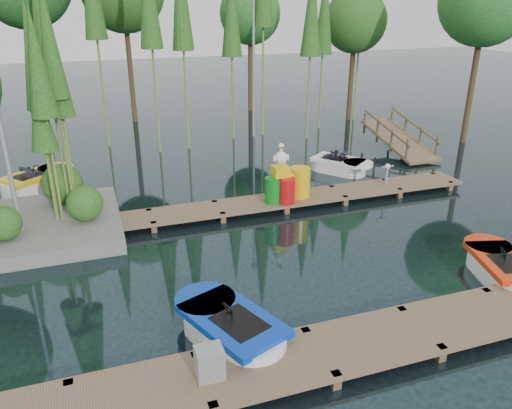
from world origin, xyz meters
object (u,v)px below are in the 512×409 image
object	(u,v)px
boat_yellow_far	(36,181)
drum_cluster	(282,184)
boat_red	(502,269)
yellow_barrel	(300,182)
utility_cabinet	(210,363)
boat_blue	(231,330)

from	to	relation	value
boat_yellow_far	drum_cluster	xyz separation A→B (m)	(7.36, -4.47, 0.56)
boat_red	yellow_barrel	xyz separation A→B (m)	(-2.73, 5.68, 0.54)
drum_cluster	utility_cabinet	bearing A→B (deg)	-120.40
yellow_barrel	drum_cluster	world-z (taller)	drum_cluster
yellow_barrel	drum_cluster	xyz separation A→B (m)	(-0.68, -0.15, 0.06)
boat_blue	boat_yellow_far	bearing A→B (deg)	89.84
boat_red	boat_yellow_far	distance (m)	14.69
boat_blue	yellow_barrel	world-z (taller)	yellow_barrel
boat_blue	boat_red	distance (m)	6.73
boat_blue	boat_red	xyz separation A→B (m)	(6.72, 0.18, -0.02)
boat_blue	boat_yellow_far	xyz separation A→B (m)	(-4.04, 10.18, 0.02)
boat_red	boat_yellow_far	world-z (taller)	boat_yellow_far
boat_yellow_far	drum_cluster	size ratio (longest dim) A/B	1.54
yellow_barrel	drum_cluster	size ratio (longest dim) A/B	0.52
boat_blue	drum_cluster	xyz separation A→B (m)	(3.32, 5.71, 0.58)
boat_yellow_far	utility_cabinet	world-z (taller)	boat_yellow_far
utility_cabinet	drum_cluster	bearing A→B (deg)	59.60
boat_red	boat_yellow_far	xyz separation A→B (m)	(-10.77, 10.00, 0.04)
utility_cabinet	yellow_barrel	world-z (taller)	yellow_barrel
boat_red	yellow_barrel	world-z (taller)	yellow_barrel
utility_cabinet	yellow_barrel	bearing A→B (deg)	56.15
boat_red	boat_yellow_far	bearing A→B (deg)	152.68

